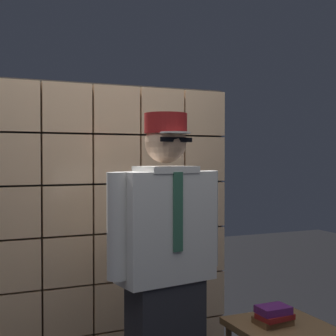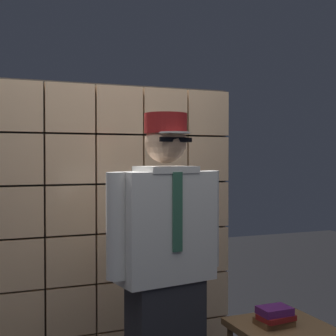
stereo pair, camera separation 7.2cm
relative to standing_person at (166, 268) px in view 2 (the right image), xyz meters
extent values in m
cube|color=#E0B78C|center=(-0.71, 0.75, -0.41)|extent=(0.32, 0.08, 0.32)
cube|color=#E0B78C|center=(-0.38, 0.75, -0.41)|extent=(0.32, 0.08, 0.32)
cube|color=#E0B78C|center=(-0.04, 0.75, -0.41)|extent=(0.32, 0.08, 0.32)
cube|color=#E0B78C|center=(0.29, 0.75, -0.41)|extent=(0.32, 0.08, 0.32)
cube|color=#E0B78C|center=(0.62, 0.75, -0.41)|extent=(0.32, 0.08, 0.32)
cube|color=#E0B78C|center=(-0.71, 0.75, -0.08)|extent=(0.32, 0.08, 0.32)
cube|color=#E0B78C|center=(-0.38, 0.75, -0.08)|extent=(0.32, 0.08, 0.32)
cube|color=#E0B78C|center=(-0.04, 0.75, -0.08)|extent=(0.32, 0.08, 0.32)
cube|color=#E0B78C|center=(0.29, 0.75, -0.08)|extent=(0.32, 0.08, 0.32)
cube|color=#E0B78C|center=(0.62, 0.75, -0.08)|extent=(0.32, 0.08, 0.32)
cube|color=#E0B78C|center=(-0.71, 0.75, 0.25)|extent=(0.32, 0.08, 0.32)
cube|color=#E0B78C|center=(-0.38, 0.75, 0.25)|extent=(0.32, 0.08, 0.32)
cube|color=#E0B78C|center=(-0.04, 0.75, 0.25)|extent=(0.32, 0.08, 0.32)
cube|color=#E0B78C|center=(0.29, 0.75, 0.25)|extent=(0.32, 0.08, 0.32)
cube|color=#E0B78C|center=(0.62, 0.75, 0.25)|extent=(0.32, 0.08, 0.32)
cube|color=#E0B78C|center=(-0.71, 0.75, 0.58)|extent=(0.32, 0.08, 0.32)
cube|color=#E0B78C|center=(-0.38, 0.75, 0.58)|extent=(0.32, 0.08, 0.32)
cube|color=#E0B78C|center=(-0.04, 0.75, 0.58)|extent=(0.32, 0.08, 0.32)
cube|color=#E0B78C|center=(0.29, 0.75, 0.58)|extent=(0.32, 0.08, 0.32)
cube|color=#E0B78C|center=(0.62, 0.75, 0.58)|extent=(0.32, 0.08, 0.32)
cube|color=#E0B78C|center=(-0.71, 0.75, 0.91)|extent=(0.32, 0.08, 0.32)
cube|color=#E0B78C|center=(-0.38, 0.75, 0.91)|extent=(0.32, 0.08, 0.32)
cube|color=#E0B78C|center=(-0.04, 0.75, 0.91)|extent=(0.32, 0.08, 0.32)
cube|color=#E0B78C|center=(0.29, 0.75, 0.91)|extent=(0.32, 0.08, 0.32)
cube|color=#E0B78C|center=(0.62, 0.75, 0.91)|extent=(0.32, 0.08, 0.32)
cube|color=#38332D|center=(-0.21, 0.81, 0.09)|extent=(2.02, 0.02, 2.02)
cube|color=silver|center=(0.00, 0.00, 0.22)|extent=(0.55, 0.31, 0.59)
cube|color=#33664C|center=(0.02, -0.12, 0.31)|extent=(0.06, 0.02, 0.41)
cube|color=silver|center=(0.00, 0.00, 0.53)|extent=(0.32, 0.28, 0.04)
sphere|color=tan|center=(0.00, 0.00, 0.68)|extent=(0.23, 0.23, 0.23)
ellipsoid|color=black|center=(0.01, -0.05, 0.64)|extent=(0.16, 0.10, 0.10)
cube|color=black|center=(0.02, -0.10, 0.69)|extent=(0.19, 0.04, 0.02)
cylinder|color=white|center=(0.01, -0.08, 0.72)|extent=(0.19, 0.19, 0.01)
cylinder|color=maroon|center=(0.00, 0.00, 0.78)|extent=(0.23, 0.23, 0.11)
cylinder|color=silver|center=(0.29, 0.05, 0.25)|extent=(0.12, 0.12, 0.54)
cylinder|color=silver|center=(-0.29, -0.05, 0.25)|extent=(0.12, 0.12, 0.54)
cube|color=brown|center=(0.66, -0.13, -0.38)|extent=(0.52, 0.52, 0.04)
cube|color=brown|center=(0.62, -0.10, -0.34)|extent=(0.19, 0.15, 0.04)
cube|color=maroon|center=(0.62, -0.13, -0.31)|extent=(0.20, 0.15, 0.03)
cube|color=#591E66|center=(0.61, -0.12, -0.27)|extent=(0.18, 0.13, 0.04)
camera|label=1|loc=(-1.01, -2.36, 0.59)|focal=51.22mm
camera|label=2|loc=(-0.94, -2.39, 0.59)|focal=51.22mm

